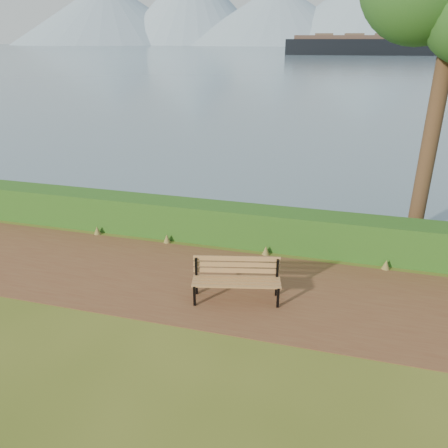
% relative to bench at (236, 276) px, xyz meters
% --- Properties ---
extents(ground, '(140.00, 140.00, 0.00)m').
position_rel_bench_xyz_m(ground, '(-1.36, 0.12, -0.53)').
color(ground, '#455418').
rests_on(ground, ground).
extents(path, '(40.00, 3.40, 0.01)m').
position_rel_bench_xyz_m(path, '(-1.36, 0.42, -0.52)').
color(path, brown).
rests_on(path, ground).
extents(hedge, '(32.00, 0.85, 1.00)m').
position_rel_bench_xyz_m(hedge, '(-1.36, 2.72, -0.03)').
color(hedge, '#1F4614').
rests_on(hedge, ground).
extents(water, '(700.00, 510.00, 0.00)m').
position_rel_bench_xyz_m(water, '(-1.36, 260.12, -0.52)').
color(water, '#475D73').
rests_on(water, ground).
extents(mountains, '(585.00, 190.00, 70.00)m').
position_rel_bench_xyz_m(mountains, '(-10.53, 406.17, 27.17)').
color(mountains, gray).
rests_on(mountains, ground).
extents(bench, '(1.89, 0.93, 0.91)m').
position_rel_bench_xyz_m(bench, '(0.00, 0.00, 0.00)').
color(bench, black).
rests_on(bench, ground).
extents(cargo_ship, '(70.70, 16.62, 21.26)m').
position_rel_bench_xyz_m(cargo_ship, '(16.92, 159.47, 2.64)').
color(cargo_ship, black).
rests_on(cargo_ship, ground).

